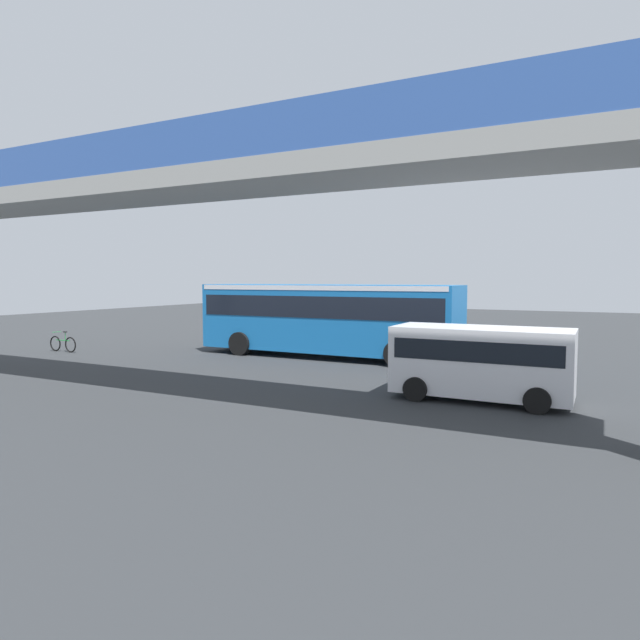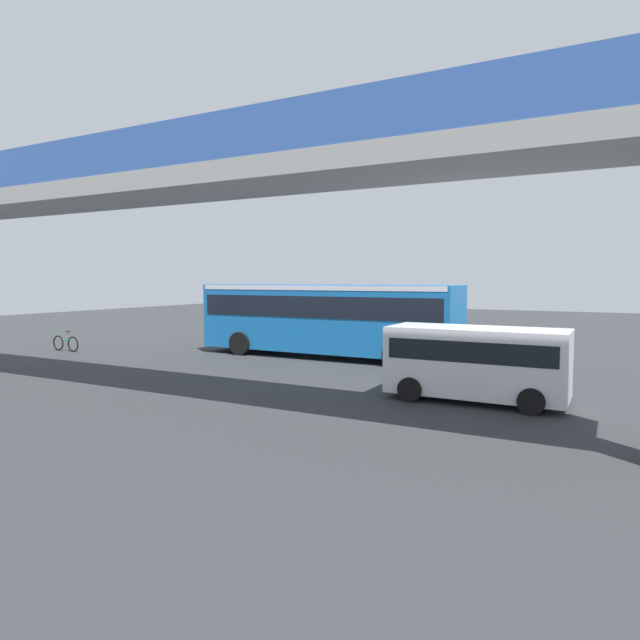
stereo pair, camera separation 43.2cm
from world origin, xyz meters
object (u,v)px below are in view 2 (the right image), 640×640
city_bus (326,314)px  traffic_sign (357,309)px  parked_van (476,359)px  pedestrian (322,327)px  bicycle_green (66,343)px

city_bus → traffic_sign: bearing=-83.9°
parked_van → pedestrian: bearing=-44.3°
parked_van → bicycle_green: size_ratio=2.71×
city_bus → traffic_sign: (0.45, -4.22, 0.01)m
bicycle_green → city_bus: bearing=-160.6°
bicycle_green → traffic_sign: traffic_sign is taller
parked_van → traffic_sign: 12.79m
bicycle_green → pedestrian: (-9.19, -8.44, 0.51)m
city_bus → traffic_sign: size_ratio=4.12×
city_bus → traffic_sign: city_bus is taller
parked_van → bicycle_green: (19.38, -1.51, -0.81)m
bicycle_green → pedestrian: bearing=-137.5°
parked_van → city_bus: bearing=-36.3°
traffic_sign → pedestrian: bearing=-2.7°
city_bus → bicycle_green: city_bus is taller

